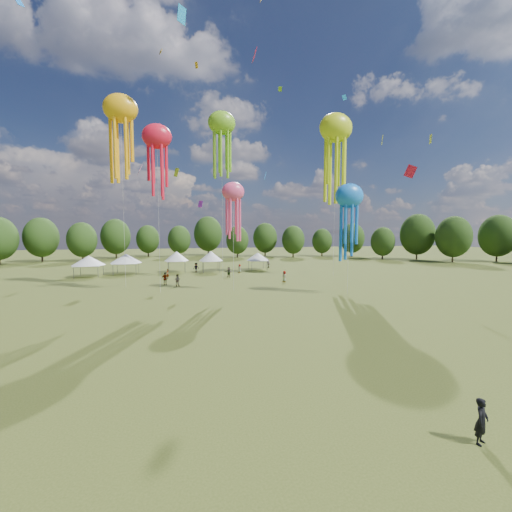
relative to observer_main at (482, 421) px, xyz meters
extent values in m
plane|color=#384416|center=(-6.99, 1.85, -0.88)|extent=(300.00, 300.00, 0.00)
imported|color=black|center=(0.00, 0.00, 0.00)|extent=(0.76, 0.67, 1.76)
imported|color=gray|center=(-11.68, 38.90, 0.03)|extent=(1.03, 0.89, 1.81)
imported|color=gray|center=(0.19, 52.83, -0.07)|extent=(0.71, 0.91, 1.63)
imported|color=gray|center=(7.91, 59.71, 0.08)|extent=(0.96, 1.10, 1.92)
imported|color=gray|center=(-8.22, 55.21, 0.07)|extent=(1.38, 1.01, 1.91)
imported|color=gray|center=(-13.51, 40.55, 0.08)|extent=(1.21, 0.74, 1.93)
imported|color=gray|center=(-2.90, 46.68, 0.02)|extent=(1.56, 1.56, 1.80)
imported|color=gray|center=(-13.42, 47.41, -0.05)|extent=(0.59, 0.71, 1.65)
imported|color=gray|center=(5.08, 39.35, 0.01)|extent=(0.83, 1.01, 1.77)
cylinder|color=#47474C|center=(-29.20, 51.06, 0.12)|extent=(0.08, 0.08, 1.99)
cylinder|color=#47474C|center=(-29.20, 54.94, 0.12)|extent=(0.08, 0.08, 1.99)
cylinder|color=#47474C|center=(-25.32, 51.06, 0.12)|extent=(0.08, 0.08, 1.99)
cylinder|color=#47474C|center=(-25.32, 54.94, 0.12)|extent=(0.08, 0.08, 1.99)
cube|color=silver|center=(-27.26, 53.00, 1.17)|extent=(4.28, 4.28, 0.10)
cone|color=silver|center=(-27.26, 53.00, 2.07)|extent=(5.57, 5.57, 1.71)
cylinder|color=#47474C|center=(-23.34, 53.39, 0.14)|extent=(0.08, 0.08, 2.05)
cylinder|color=#47474C|center=(-23.34, 57.39, 0.14)|extent=(0.08, 0.08, 2.05)
cylinder|color=#47474C|center=(-19.34, 53.39, 0.14)|extent=(0.08, 0.08, 2.05)
cylinder|color=#47474C|center=(-19.34, 57.39, 0.14)|extent=(0.08, 0.08, 2.05)
cube|color=silver|center=(-21.34, 55.39, 1.22)|extent=(4.39, 4.39, 0.10)
cone|color=silver|center=(-21.34, 55.39, 2.14)|extent=(5.71, 5.71, 1.75)
cylinder|color=#47474C|center=(-13.63, 54.63, 0.22)|extent=(0.08, 0.08, 2.20)
cylinder|color=#47474C|center=(-13.63, 57.88, 0.22)|extent=(0.08, 0.08, 2.20)
cylinder|color=#47474C|center=(-10.38, 54.63, 0.22)|extent=(0.08, 0.08, 2.20)
cylinder|color=#47474C|center=(-10.38, 57.88, 0.22)|extent=(0.08, 0.08, 2.20)
cube|color=silver|center=(-12.00, 56.26, 1.37)|extent=(3.65, 3.65, 0.10)
cone|color=silver|center=(-12.00, 56.26, 2.36)|extent=(4.74, 4.74, 1.88)
cylinder|color=#47474C|center=(-6.91, 52.93, 0.23)|extent=(0.08, 0.08, 2.23)
cylinder|color=#47474C|center=(-6.91, 56.10, 0.23)|extent=(0.08, 0.08, 2.23)
cylinder|color=#47474C|center=(-3.74, 52.93, 0.23)|extent=(0.08, 0.08, 2.23)
cylinder|color=#47474C|center=(-3.74, 56.10, 0.23)|extent=(0.08, 0.08, 2.23)
cube|color=silver|center=(-5.32, 54.51, 1.40)|extent=(3.57, 3.57, 0.10)
cone|color=silver|center=(-5.32, 54.51, 2.40)|extent=(4.64, 4.64, 1.91)
cylinder|color=#47474C|center=(3.16, 55.03, 0.08)|extent=(0.08, 0.08, 1.92)
cylinder|color=#47474C|center=(3.16, 58.31, 0.08)|extent=(0.08, 0.08, 1.92)
cylinder|color=#47474C|center=(6.43, 55.03, 0.08)|extent=(0.08, 0.08, 1.92)
cylinder|color=#47474C|center=(6.43, 58.31, 0.08)|extent=(0.08, 0.08, 1.92)
cube|color=silver|center=(4.79, 56.67, 1.09)|extent=(3.68, 3.68, 0.10)
cone|color=silver|center=(4.79, 56.67, 1.97)|extent=(4.78, 4.78, 1.65)
ellipsoid|color=red|center=(-13.81, 34.45, 19.40)|extent=(3.73, 2.61, 3.17)
cylinder|color=beige|center=(-13.81, 34.45, 9.26)|extent=(0.03, 0.03, 20.28)
ellipsoid|color=#7AC420|center=(-4.17, 44.71, 25.12)|extent=(4.57, 3.20, 3.88)
cylinder|color=beige|center=(-4.17, 44.71, 12.12)|extent=(0.03, 0.03, 26.00)
ellipsoid|color=blue|center=(9.81, 27.72, 11.70)|extent=(3.69, 2.59, 3.14)
cylinder|color=beige|center=(9.81, 27.72, 5.41)|extent=(0.03, 0.03, 12.57)
ellipsoid|color=#FFB20F|center=(-18.95, 39.66, 24.33)|extent=(4.67, 3.27, 3.97)
cylinder|color=beige|center=(-18.95, 39.66, 11.73)|extent=(0.03, 0.03, 25.21)
ellipsoid|color=#FF4B80|center=(-4.11, 33.48, 12.54)|extent=(3.03, 2.12, 2.58)
cylinder|color=beige|center=(-4.11, 33.48, 5.83)|extent=(0.03, 0.03, 13.42)
ellipsoid|color=#D1E717|center=(16.29, 44.58, 25.75)|extent=(6.11, 4.28, 5.19)
cylinder|color=beige|center=(16.29, 44.58, 12.44)|extent=(0.03, 0.03, 26.63)
cube|color=#FFB20F|center=(-8.19, 43.97, 33.46)|extent=(0.54, 0.94, 1.03)
cube|color=#D1E717|center=(-11.76, 58.47, 19.22)|extent=(1.15, 1.27, 1.96)
cube|color=#7AC420|center=(8.77, 54.03, 35.70)|extent=(0.73, 0.73, 0.93)
cube|color=blue|center=(-29.06, 35.37, 34.11)|extent=(0.95, 0.87, 1.30)
cube|color=#1CA1F0|center=(-3.80, 46.79, 13.96)|extent=(0.32, 1.50, 1.71)
cube|color=#FFB20F|center=(-14.31, 57.94, 42.07)|extent=(0.62, 1.11, 1.20)
cube|color=#D1E717|center=(29.93, 37.35, 22.68)|extent=(0.55, 1.14, 1.55)
cube|color=#1CA1F0|center=(-10.45, 34.34, 34.65)|extent=(1.20, 1.50, 1.98)
cube|color=#FF4B80|center=(-19.87, 68.12, 21.22)|extent=(1.25, 2.47, 2.45)
cube|color=red|center=(1.51, 45.32, 36.83)|extent=(0.60, 1.71, 2.15)
cube|color=#D1E717|center=(28.20, 48.23, 25.39)|extent=(0.84, 1.32, 1.84)
cube|color=blue|center=(10.07, 70.51, 21.44)|extent=(0.85, 1.66, 2.02)
cube|color=#1CA1F0|center=(14.36, 38.05, 28.25)|extent=(0.83, 0.20, 0.93)
cube|color=purple|center=(-7.55, 49.42, 12.17)|extent=(0.92, 0.80, 1.28)
cube|color=red|center=(19.24, 28.53, 15.29)|extent=(1.50, 0.87, 1.89)
cube|color=#FFB20F|center=(5.75, 58.25, 54.83)|extent=(0.35, 0.71, 0.80)
cylinder|color=#38281C|center=(-47.68, 87.34, 0.83)|extent=(0.44, 0.44, 3.41)
ellipsoid|color=#243D14|center=(-47.68, 87.34, 5.73)|extent=(8.53, 8.53, 10.66)
cylinder|color=#38281C|center=(-37.59, 86.87, 0.65)|extent=(0.44, 0.44, 3.07)
ellipsoid|color=#243D14|center=(-37.59, 86.87, 5.06)|extent=(7.66, 7.66, 9.58)
cylinder|color=#38281C|center=(-30.50, 95.19, 0.84)|extent=(0.44, 0.44, 3.43)
ellipsoid|color=#243D14|center=(-30.50, 95.19, 5.77)|extent=(8.58, 8.58, 10.73)
cylinder|color=#38281C|center=(-21.75, 100.81, 0.59)|extent=(0.44, 0.44, 2.95)
ellipsoid|color=#243D14|center=(-21.75, 100.81, 4.83)|extent=(7.37, 7.37, 9.21)
cylinder|color=#38281C|center=(-11.69, 96.91, 0.57)|extent=(0.44, 0.44, 2.89)
ellipsoid|color=#243D14|center=(-11.69, 96.91, 4.73)|extent=(7.23, 7.23, 9.04)
cylinder|color=#38281C|center=(-2.08, 101.34, 1.04)|extent=(0.44, 0.44, 3.84)
ellipsoid|color=#243D14|center=(-2.08, 101.34, 6.56)|extent=(9.60, 9.60, 11.99)
cylinder|color=#38281C|center=(6.20, 90.29, 0.54)|extent=(0.44, 0.44, 2.84)
ellipsoid|color=#243D14|center=(6.20, 90.29, 4.63)|extent=(7.11, 7.11, 8.89)
cylinder|color=#38281C|center=(15.94, 92.89, 0.70)|extent=(0.44, 0.44, 3.16)
ellipsoid|color=#243D14|center=(15.94, 92.89, 5.25)|extent=(7.91, 7.91, 9.88)
cylinder|color=#38281C|center=(23.70, 87.14, 0.56)|extent=(0.44, 0.44, 2.88)
ellipsoid|color=#243D14|center=(23.70, 87.14, 4.71)|extent=(7.21, 7.21, 9.01)
cylinder|color=#38281C|center=(34.52, 89.09, 0.43)|extent=(0.44, 0.44, 2.63)
ellipsoid|color=#243D14|center=(34.52, 89.09, 4.21)|extent=(6.57, 6.57, 8.22)
cylinder|color=#38281C|center=(43.52, 85.58, 0.68)|extent=(0.44, 0.44, 3.13)
ellipsoid|color=#243D14|center=(43.52, 85.58, 5.18)|extent=(7.81, 7.81, 9.77)
cylinder|color=#38281C|center=(46.65, 73.66, 0.48)|extent=(0.44, 0.44, 2.72)
ellipsoid|color=#243D14|center=(46.65, 73.66, 4.39)|extent=(6.80, 6.80, 8.50)
cylinder|color=#38281C|center=(55.97, 70.77, 1.03)|extent=(0.44, 0.44, 3.81)
ellipsoid|color=#243D14|center=(55.97, 70.77, 6.50)|extent=(9.52, 9.52, 11.90)
cylinder|color=#38281C|center=(59.58, 61.65, 0.88)|extent=(0.44, 0.44, 3.51)
ellipsoid|color=#243D14|center=(59.58, 61.65, 5.92)|extent=(8.78, 8.78, 10.97)
cylinder|color=#38281C|center=(72.39, 60.12, 0.94)|extent=(0.44, 0.44, 3.64)
ellipsoid|color=#243D14|center=(72.39, 60.12, 6.17)|extent=(9.10, 9.10, 11.37)
camera|label=1|loc=(-10.93, -9.33, 7.13)|focal=22.43mm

